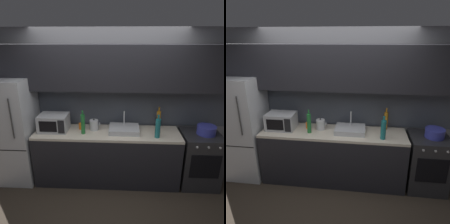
{
  "view_description": "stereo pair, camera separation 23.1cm",
  "coord_description": "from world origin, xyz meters",
  "views": [
    {
      "loc": [
        0.25,
        -2.22,
        2.35
      ],
      "look_at": [
        0.08,
        0.9,
        1.24
      ],
      "focal_mm": 34.06,
      "sensor_mm": 36.0,
      "label": 1
    },
    {
      "loc": [
        0.48,
        -2.2,
        2.35
      ],
      "look_at": [
        0.08,
        0.9,
        1.24
      ],
      "focal_mm": 34.06,
      "sensor_mm": 36.0,
      "label": 2
    }
  ],
  "objects": [
    {
      "name": "wine_bottle_teal",
      "position": [
        0.78,
        0.75,
        1.05
      ],
      "size": [
        0.08,
        0.08,
        0.36
      ],
      "color": "#19666B",
      "rests_on": "counter_run"
    },
    {
      "name": "kettle",
      "position": [
        -0.22,
        0.97,
        0.99
      ],
      "size": [
        0.18,
        0.14,
        0.19
      ],
      "color": "#B7BABF",
      "rests_on": "counter_run"
    },
    {
      "name": "cooking_pot",
      "position": [
        1.57,
        0.9,
        0.97
      ],
      "size": [
        0.29,
        0.29,
        0.14
      ],
      "color": "#333899",
      "rests_on": "oven_range"
    },
    {
      "name": "back_wall",
      "position": [
        0.0,
        1.2,
        1.55
      ],
      "size": [
        4.08,
        0.44,
        2.5
      ],
      "color": "slate",
      "rests_on": "ground"
    },
    {
      "name": "wine_bottle_green",
      "position": [
        -0.37,
        0.82,
        1.06
      ],
      "size": [
        0.06,
        0.06,
        0.39
      ],
      "color": "#1E6B2D",
      "rests_on": "counter_run"
    },
    {
      "name": "oven_range",
      "position": [
        1.51,
        0.9,
        0.45
      ],
      "size": [
        0.6,
        0.62,
        0.9
      ],
      "color": "#232326",
      "rests_on": "ground"
    },
    {
      "name": "refrigerator",
      "position": [
        -1.55,
        0.9,
        0.88
      ],
      "size": [
        0.68,
        0.69,
        1.76
      ],
      "color": "#B7BABF",
      "rests_on": "ground"
    },
    {
      "name": "wine_bottle_amber",
      "position": [
        0.85,
        1.11,
        1.05
      ],
      "size": [
        0.07,
        0.07,
        0.37
      ],
      "color": "#B27019",
      "rests_on": "counter_run"
    },
    {
      "name": "mug_orange",
      "position": [
        -0.44,
        0.99,
        0.95
      ],
      "size": [
        0.08,
        0.08,
        0.1
      ],
      "primitive_type": "cylinder",
      "color": "orange",
      "rests_on": "counter_run"
    },
    {
      "name": "sink_basin",
      "position": [
        0.27,
        0.93,
        0.94
      ],
      "size": [
        0.48,
        0.38,
        0.3
      ],
      "color": "#ADAFB5",
      "rests_on": "counter_run"
    },
    {
      "name": "counter_run",
      "position": [
        0.0,
        0.9,
        0.45
      ],
      "size": [
        2.34,
        0.6,
        0.9
      ],
      "color": "black",
      "rests_on": "ground"
    },
    {
      "name": "ground_plane",
      "position": [
        0.0,
        0.0,
        0.0
      ],
      "size": [
        10.0,
        10.0,
        0.0
      ],
      "primitive_type": "plane",
      "color": "#2D261E"
    },
    {
      "name": "microwave",
      "position": [
        -0.87,
        0.92,
        1.04
      ],
      "size": [
        0.46,
        0.35,
        0.27
      ],
      "color": "#A8AAAF",
      "rests_on": "counter_run"
    }
  ]
}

